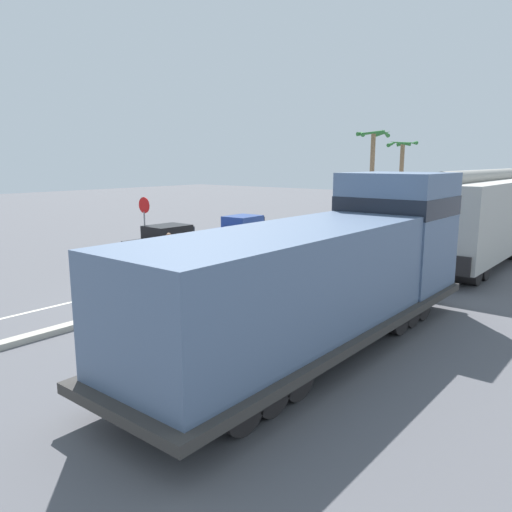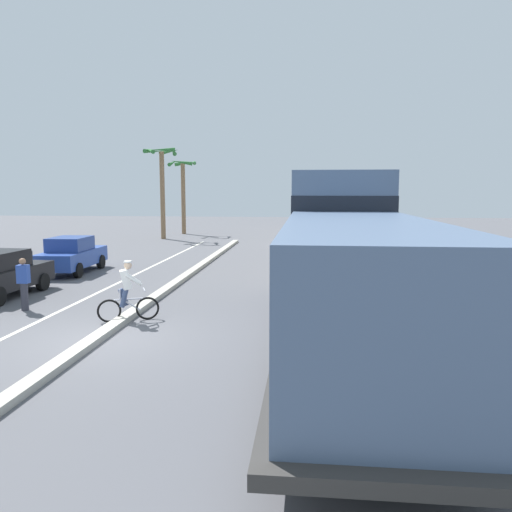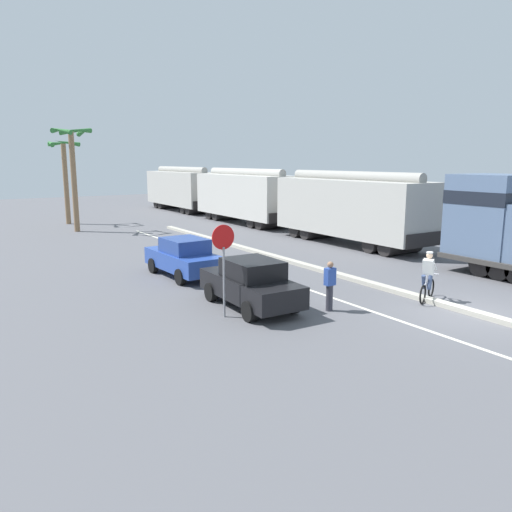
{
  "view_description": "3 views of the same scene",
  "coord_description": "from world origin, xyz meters",
  "px_view_note": "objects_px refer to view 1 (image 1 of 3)",
  "views": [
    {
      "loc": [
        12.21,
        -10.87,
        4.53
      ],
      "look_at": [
        0.67,
        3.29,
        1.05
      ],
      "focal_mm": 35.0,
      "sensor_mm": 36.0,
      "label": 1
    },
    {
      "loc": [
        5.08,
        -11.51,
        3.63
      ],
      "look_at": [
        3.68,
        2.24,
        1.84
      ],
      "focal_mm": 35.0,
      "sensor_mm": 36.0,
      "label": 2
    },
    {
      "loc": [
        -13.87,
        -9.07,
        4.78
      ],
      "look_at": [
        -3.84,
        6.55,
        1.21
      ],
      "focal_mm": 35.0,
      "sensor_mm": 36.0,
      "label": 3
    }
  ],
  "objects_px": {
    "parked_car_blue": "(244,230)",
    "palm_tree_near": "(373,154)",
    "locomotive": "(335,273)",
    "palm_tree_far": "(402,162)",
    "pedestrian_by_cars": "(169,251)",
    "stop_sign": "(144,215)",
    "cyclist": "(217,267)",
    "parked_car_black": "(170,242)",
    "hopper_car_lead": "(478,219)"
  },
  "relations": [
    {
      "from": "stop_sign",
      "to": "palm_tree_near",
      "type": "relative_size",
      "value": 0.41
    },
    {
      "from": "palm_tree_far",
      "to": "pedestrian_by_cars",
      "type": "xyz_separation_m",
      "value": [
        1.93,
        -27.84,
        -3.63
      ]
    },
    {
      "from": "hopper_car_lead",
      "to": "palm_tree_far",
      "type": "relative_size",
      "value": 1.66
    },
    {
      "from": "palm_tree_near",
      "to": "pedestrian_by_cars",
      "type": "xyz_separation_m",
      "value": [
        2.4,
        -23.2,
        -4.21
      ]
    },
    {
      "from": "parked_car_blue",
      "to": "palm_tree_near",
      "type": "height_order",
      "value": "palm_tree_near"
    },
    {
      "from": "locomotive",
      "to": "cyclist",
      "type": "bearing_deg",
      "value": 161.84
    },
    {
      "from": "hopper_car_lead",
      "to": "stop_sign",
      "type": "relative_size",
      "value": 3.68
    },
    {
      "from": "parked_car_blue",
      "to": "palm_tree_far",
      "type": "xyz_separation_m",
      "value": [
        -0.05,
        20.83,
        3.66
      ]
    },
    {
      "from": "pedestrian_by_cars",
      "to": "cyclist",
      "type": "bearing_deg",
      "value": -14.44
    },
    {
      "from": "locomotive",
      "to": "palm_tree_far",
      "type": "relative_size",
      "value": 1.82
    },
    {
      "from": "locomotive",
      "to": "pedestrian_by_cars",
      "type": "distance_m",
      "value": 10.04
    },
    {
      "from": "parked_car_black",
      "to": "stop_sign",
      "type": "relative_size",
      "value": 1.47
    },
    {
      "from": "cyclist",
      "to": "locomotive",
      "type": "bearing_deg",
      "value": -18.16
    },
    {
      "from": "palm_tree_near",
      "to": "pedestrian_by_cars",
      "type": "bearing_deg",
      "value": -84.09
    },
    {
      "from": "parked_car_black",
      "to": "palm_tree_far",
      "type": "relative_size",
      "value": 0.67
    },
    {
      "from": "palm_tree_near",
      "to": "locomotive",
      "type": "bearing_deg",
      "value": -65.34
    },
    {
      "from": "locomotive",
      "to": "parked_car_blue",
      "type": "xyz_separation_m",
      "value": [
        -11.46,
        9.9,
        -0.98
      ]
    },
    {
      "from": "palm_tree_near",
      "to": "pedestrian_by_cars",
      "type": "relative_size",
      "value": 4.33
    },
    {
      "from": "locomotive",
      "to": "palm_tree_near",
      "type": "xyz_separation_m",
      "value": [
        -11.97,
        26.08,
        3.26
      ]
    },
    {
      "from": "parked_car_blue",
      "to": "stop_sign",
      "type": "height_order",
      "value": "stop_sign"
    },
    {
      "from": "pedestrian_by_cars",
      "to": "palm_tree_near",
      "type": "bearing_deg",
      "value": 95.91
    },
    {
      "from": "cyclist",
      "to": "palm_tree_near",
      "type": "xyz_separation_m",
      "value": [
        -6.01,
        24.13,
        4.24
      ]
    },
    {
      "from": "locomotive",
      "to": "parked_car_blue",
      "type": "distance_m",
      "value": 15.17
    },
    {
      "from": "parked_car_black",
      "to": "cyclist",
      "type": "height_order",
      "value": "cyclist"
    },
    {
      "from": "hopper_car_lead",
      "to": "pedestrian_by_cars",
      "type": "distance_m",
      "value": 13.38
    },
    {
      "from": "parked_car_blue",
      "to": "stop_sign",
      "type": "xyz_separation_m",
      "value": [
        -1.28,
        -5.73,
        1.21
      ]
    },
    {
      "from": "palm_tree_far",
      "to": "stop_sign",
      "type": "bearing_deg",
      "value": -92.66
    },
    {
      "from": "stop_sign",
      "to": "palm_tree_near",
      "type": "height_order",
      "value": "palm_tree_near"
    },
    {
      "from": "palm_tree_near",
      "to": "pedestrian_by_cars",
      "type": "height_order",
      "value": "palm_tree_near"
    },
    {
      "from": "pedestrian_by_cars",
      "to": "locomotive",
      "type": "bearing_deg",
      "value": -16.78
    },
    {
      "from": "parked_car_blue",
      "to": "hopper_car_lead",
      "type": "bearing_deg",
      "value": 11.14
    },
    {
      "from": "stop_sign",
      "to": "palm_tree_far",
      "type": "distance_m",
      "value": 26.7
    },
    {
      "from": "parked_car_blue",
      "to": "pedestrian_by_cars",
      "type": "xyz_separation_m",
      "value": [
        1.88,
        -7.01,
        0.03
      ]
    },
    {
      "from": "parked_car_blue",
      "to": "palm_tree_near",
      "type": "distance_m",
      "value": 16.74
    },
    {
      "from": "stop_sign",
      "to": "palm_tree_far",
      "type": "xyz_separation_m",
      "value": [
        1.23,
        26.56,
        2.45
      ]
    },
    {
      "from": "locomotive",
      "to": "palm_tree_near",
      "type": "bearing_deg",
      "value": 114.66
    },
    {
      "from": "locomotive",
      "to": "parked_car_black",
      "type": "xyz_separation_m",
      "value": [
        -11.5,
        4.59,
        -0.98
      ]
    },
    {
      "from": "stop_sign",
      "to": "pedestrian_by_cars",
      "type": "xyz_separation_m",
      "value": [
        3.16,
        -1.28,
        -1.18
      ]
    },
    {
      "from": "parked_car_blue",
      "to": "cyclist",
      "type": "xyz_separation_m",
      "value": [
        5.5,
        -7.94,
        0.0
      ]
    },
    {
      "from": "hopper_car_lead",
      "to": "cyclist",
      "type": "relative_size",
      "value": 6.18
    },
    {
      "from": "locomotive",
      "to": "parked_car_black",
      "type": "relative_size",
      "value": 2.74
    },
    {
      "from": "parked_car_blue",
      "to": "palm_tree_near",
      "type": "xyz_separation_m",
      "value": [
        -0.52,
        16.18,
        4.24
      ]
    },
    {
      "from": "locomotive",
      "to": "palm_tree_far",
      "type": "distance_m",
      "value": 32.92
    },
    {
      "from": "hopper_car_lead",
      "to": "stop_sign",
      "type": "xyz_separation_m",
      "value": [
        -12.74,
        -7.99,
        -0.05
      ]
    },
    {
      "from": "cyclist",
      "to": "palm_tree_far",
      "type": "height_order",
      "value": "palm_tree_far"
    },
    {
      "from": "parked_car_black",
      "to": "parked_car_blue",
      "type": "distance_m",
      "value": 5.31
    },
    {
      "from": "stop_sign",
      "to": "palm_tree_far",
      "type": "height_order",
      "value": "palm_tree_far"
    },
    {
      "from": "cyclist",
      "to": "palm_tree_far",
      "type": "distance_m",
      "value": 29.53
    },
    {
      "from": "locomotive",
      "to": "parked_car_blue",
      "type": "relative_size",
      "value": 2.73
    },
    {
      "from": "stop_sign",
      "to": "parked_car_blue",
      "type": "bearing_deg",
      "value": 77.41
    }
  ]
}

